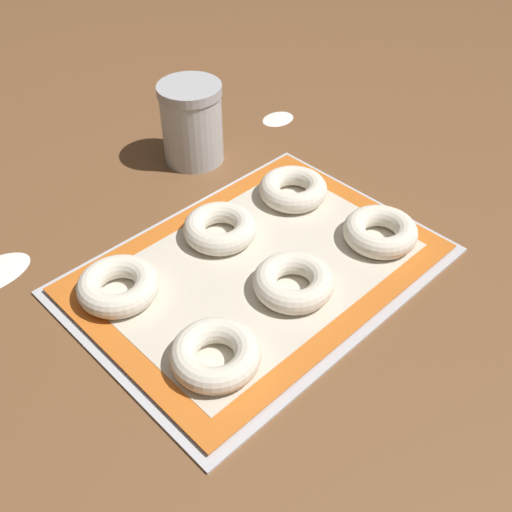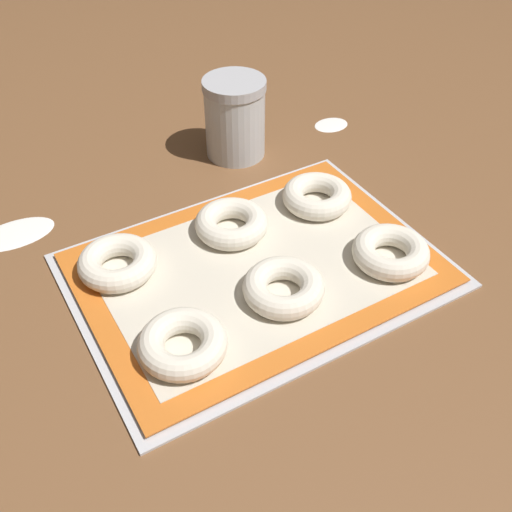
{
  "view_description": "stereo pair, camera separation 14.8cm",
  "coord_description": "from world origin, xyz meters",
  "px_view_note": "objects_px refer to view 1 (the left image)",
  "views": [
    {
      "loc": [
        -0.42,
        -0.44,
        0.58
      ],
      "look_at": [
        0.01,
        0.0,
        0.03
      ],
      "focal_mm": 42.0,
      "sensor_mm": 36.0,
      "label": 1
    },
    {
      "loc": [
        -0.3,
        -0.53,
        0.58
      ],
      "look_at": [
        0.01,
        0.0,
        0.03
      ],
      "focal_mm": 42.0,
      "sensor_mm": 36.0,
      "label": 2
    }
  ],
  "objects_px": {
    "bagel_front_left": "(215,354)",
    "bagel_front_center": "(294,282)",
    "bagel_back_center": "(220,228)",
    "baking_tray": "(256,268)",
    "bagel_back_right": "(293,189)",
    "flour_canister": "(192,123)",
    "bagel_front_right": "(380,232)",
    "bagel_back_left": "(118,286)"
  },
  "relations": [
    {
      "from": "baking_tray",
      "to": "bagel_back_left",
      "type": "relative_size",
      "value": 4.63
    },
    {
      "from": "bagel_front_center",
      "to": "bagel_back_center",
      "type": "height_order",
      "value": "same"
    },
    {
      "from": "bagel_back_left",
      "to": "flour_canister",
      "type": "height_order",
      "value": "flour_canister"
    },
    {
      "from": "bagel_front_left",
      "to": "bagel_front_right",
      "type": "height_order",
      "value": "same"
    },
    {
      "from": "bagel_front_center",
      "to": "bagel_front_right",
      "type": "height_order",
      "value": "same"
    },
    {
      "from": "bagel_back_left",
      "to": "bagel_back_right",
      "type": "bearing_deg",
      "value": -2.08
    },
    {
      "from": "bagel_front_center",
      "to": "flour_canister",
      "type": "distance_m",
      "value": 0.38
    },
    {
      "from": "bagel_front_left",
      "to": "bagel_front_center",
      "type": "xyz_separation_m",
      "value": [
        0.15,
        0.02,
        0.0
      ]
    },
    {
      "from": "bagel_front_right",
      "to": "flour_canister",
      "type": "relative_size",
      "value": 0.78
    },
    {
      "from": "bagel_back_center",
      "to": "bagel_back_right",
      "type": "xyz_separation_m",
      "value": [
        0.15,
        -0.01,
        0.0
      ]
    },
    {
      "from": "baking_tray",
      "to": "bagel_back_left",
      "type": "distance_m",
      "value": 0.19
    },
    {
      "from": "bagel_front_center",
      "to": "bagel_back_left",
      "type": "xyz_separation_m",
      "value": [
        -0.17,
        0.16,
        0.0
      ]
    },
    {
      "from": "baking_tray",
      "to": "bagel_front_left",
      "type": "bearing_deg",
      "value": -149.63
    },
    {
      "from": "bagel_front_left",
      "to": "bagel_back_right",
      "type": "bearing_deg",
      "value": 27.98
    },
    {
      "from": "baking_tray",
      "to": "flour_canister",
      "type": "bearing_deg",
      "value": 66.31
    },
    {
      "from": "bagel_front_center",
      "to": "bagel_back_center",
      "type": "distance_m",
      "value": 0.15
    },
    {
      "from": "baking_tray",
      "to": "bagel_front_left",
      "type": "xyz_separation_m",
      "value": [
        -0.15,
        -0.09,
        0.02
      ]
    },
    {
      "from": "baking_tray",
      "to": "bagel_back_center",
      "type": "xyz_separation_m",
      "value": [
        0.0,
        0.08,
        0.02
      ]
    },
    {
      "from": "bagel_front_center",
      "to": "bagel_back_center",
      "type": "relative_size",
      "value": 1.0
    },
    {
      "from": "bagel_back_center",
      "to": "flour_canister",
      "type": "xyz_separation_m",
      "value": [
        0.12,
        0.2,
        0.04
      ]
    },
    {
      "from": "baking_tray",
      "to": "bagel_back_center",
      "type": "distance_m",
      "value": 0.08
    },
    {
      "from": "bagel_front_right",
      "to": "bagel_front_center",
      "type": "bearing_deg",
      "value": 174.32
    },
    {
      "from": "bagel_back_left",
      "to": "bagel_back_right",
      "type": "xyz_separation_m",
      "value": [
        0.32,
        -0.01,
        0.0
      ]
    },
    {
      "from": "bagel_front_right",
      "to": "bagel_back_left",
      "type": "distance_m",
      "value": 0.38
    },
    {
      "from": "bagel_front_center",
      "to": "bagel_back_right",
      "type": "xyz_separation_m",
      "value": [
        0.15,
        0.14,
        0.0
      ]
    },
    {
      "from": "bagel_front_left",
      "to": "bagel_back_left",
      "type": "relative_size",
      "value": 1.0
    },
    {
      "from": "bagel_front_left",
      "to": "baking_tray",
      "type": "bearing_deg",
      "value": 30.37
    },
    {
      "from": "bagel_front_left",
      "to": "bagel_front_center",
      "type": "bearing_deg",
      "value": 7.1
    },
    {
      "from": "bagel_back_right",
      "to": "bagel_front_right",
      "type": "bearing_deg",
      "value": -85.14
    },
    {
      "from": "bagel_front_left",
      "to": "bagel_front_center",
      "type": "distance_m",
      "value": 0.15
    },
    {
      "from": "bagel_back_left",
      "to": "bagel_back_right",
      "type": "relative_size",
      "value": 1.0
    },
    {
      "from": "bagel_front_right",
      "to": "bagel_back_left",
      "type": "height_order",
      "value": "same"
    },
    {
      "from": "bagel_front_left",
      "to": "flour_canister",
      "type": "height_order",
      "value": "flour_canister"
    },
    {
      "from": "baking_tray",
      "to": "bagel_front_right",
      "type": "relative_size",
      "value": 4.63
    },
    {
      "from": "baking_tray",
      "to": "bagel_back_left",
      "type": "bearing_deg",
      "value": 153.67
    },
    {
      "from": "bagel_front_left",
      "to": "bagel_front_center",
      "type": "relative_size",
      "value": 1.0
    },
    {
      "from": "bagel_back_center",
      "to": "bagel_back_right",
      "type": "bearing_deg",
      "value": -3.0
    },
    {
      "from": "bagel_front_left",
      "to": "bagel_front_right",
      "type": "distance_m",
      "value": 0.32
    },
    {
      "from": "bagel_front_left",
      "to": "flour_canister",
      "type": "bearing_deg",
      "value": 53.32
    },
    {
      "from": "bagel_back_center",
      "to": "baking_tray",
      "type": "bearing_deg",
      "value": -93.53
    },
    {
      "from": "bagel_back_center",
      "to": "flour_canister",
      "type": "height_order",
      "value": "flour_canister"
    },
    {
      "from": "bagel_front_left",
      "to": "bagel_back_left",
      "type": "bearing_deg",
      "value": 95.3
    }
  ]
}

